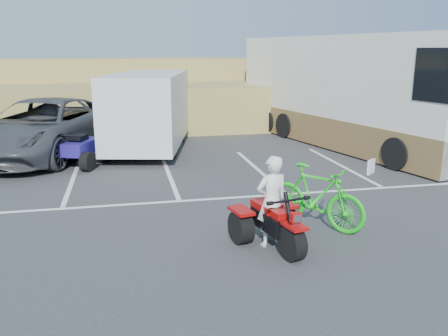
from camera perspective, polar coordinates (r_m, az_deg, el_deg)
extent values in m
plane|color=#353538|center=(9.24, -3.60, -8.53)|extent=(100.00, 100.00, 0.00)
cube|color=white|center=(13.99, -17.72, -1.29)|extent=(0.12, 5.00, 0.01)
cube|color=white|center=(13.96, -6.65, -0.73)|extent=(0.12, 5.00, 0.01)
cube|color=white|center=(14.45, 4.07, -0.16)|extent=(0.12, 5.00, 0.01)
cube|color=white|center=(15.40, 13.77, 0.36)|extent=(0.12, 5.00, 0.01)
cube|color=white|center=(16.74, 22.14, 0.80)|extent=(0.12, 5.00, 0.01)
cube|color=white|center=(11.48, -5.38, -3.98)|extent=(28.00, 0.12, 0.01)
cube|color=olive|center=(22.62, -8.95, 7.44)|extent=(40.00, 6.00, 2.00)
cube|color=olive|center=(26.02, -9.50, 10.48)|extent=(40.00, 4.00, 2.20)
imported|color=white|center=(8.71, 5.78, -4.00)|extent=(0.70, 0.53, 1.71)
imported|color=#14BF19|center=(9.82, 11.01, -3.38)|extent=(1.83, 2.05, 1.29)
imported|color=#3F4146|center=(17.25, -20.95, 4.53)|extent=(5.34, 7.60, 1.92)
cube|color=silver|center=(17.33, -9.04, 7.15)|extent=(3.57, 6.23, 2.44)
cylinder|color=black|center=(17.50, -8.90, 3.35)|extent=(2.24, 1.14, 0.68)
cube|color=silver|center=(18.67, 14.80, 9.00)|extent=(5.36, 11.40, 3.98)
cube|color=brown|center=(18.84, 14.53, 4.65)|extent=(5.42, 11.42, 1.11)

